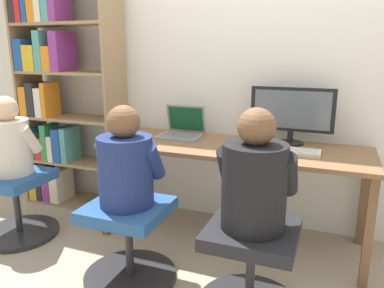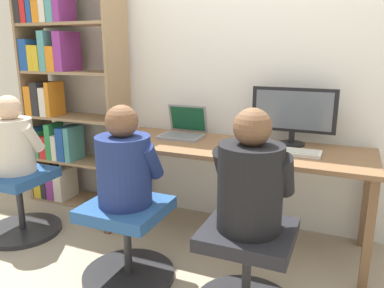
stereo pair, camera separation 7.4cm
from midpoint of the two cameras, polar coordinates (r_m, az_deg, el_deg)
ground_plane at (r=2.63m, az=2.97°, el=-17.20°), size 14.00×14.00×0.00m
wall_back at (r=2.91m, az=7.77°, el=12.79°), size 10.00×0.05×2.60m
desk at (r=2.64m, az=5.32°, el=-1.77°), size 1.86×0.63×0.71m
desktop_monitor at (r=2.70m, az=14.18°, el=4.47°), size 0.58×0.19×0.40m
laptop at (r=2.87m, az=-2.34°, el=2.08°), size 0.32×0.28×0.24m
keyboard at (r=2.51m, az=13.90°, el=-1.00°), size 0.38×0.16×0.03m
computer_mouse_by_keyboard at (r=2.58m, az=8.16°, el=-0.26°), size 0.07×0.09×0.03m
office_chair_left at (r=2.08m, az=7.83°, el=-18.18°), size 0.56×0.56×0.49m
office_chair_right at (r=2.35m, az=-10.51°, el=-14.24°), size 0.56×0.56×0.49m
person_at_monitor at (r=1.87m, az=8.38°, el=-5.30°), size 0.40×0.33×0.61m
person_at_laptop at (r=2.17m, az=-11.02°, el=-3.02°), size 0.38×0.31×0.58m
bookshelf at (r=3.47m, az=-20.65°, el=7.30°), size 0.93×0.33×1.97m
office_chair_side at (r=3.11m, az=-25.79°, el=-8.12°), size 0.56×0.56×0.49m
person_near_shelf at (r=2.98m, az=-26.71°, el=0.36°), size 0.35×0.29×0.56m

